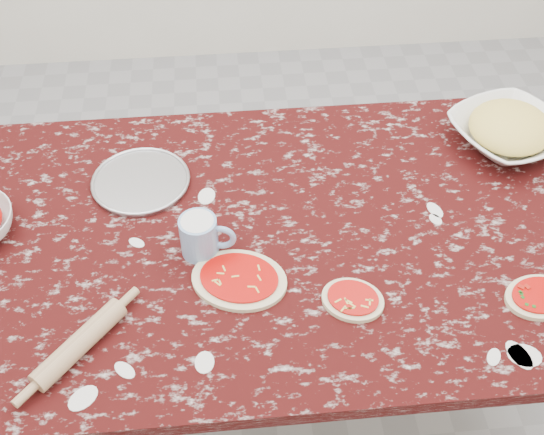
{
  "coord_description": "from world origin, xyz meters",
  "views": [
    {
      "loc": [
        -0.11,
        -1.13,
        1.98
      ],
      "look_at": [
        0.0,
        0.0,
        0.8
      ],
      "focal_mm": 44.17,
      "sensor_mm": 36.0,
      "label": 1
    }
  ],
  "objects_px": {
    "cheese_bowl": "(508,133)",
    "pizza_tray": "(141,182)",
    "flour_mug": "(201,236)",
    "rolling_pin": "(80,343)",
    "worktable": "(272,253)"
  },
  "relations": [
    {
      "from": "flour_mug",
      "to": "cheese_bowl",
      "type": "bearing_deg",
      "value": 20.45
    },
    {
      "from": "worktable",
      "to": "cheese_bowl",
      "type": "distance_m",
      "value": 0.76
    },
    {
      "from": "cheese_bowl",
      "to": "flour_mug",
      "type": "bearing_deg",
      "value": -159.55
    },
    {
      "from": "worktable",
      "to": "pizza_tray",
      "type": "distance_m",
      "value": 0.4
    },
    {
      "from": "pizza_tray",
      "to": "flour_mug",
      "type": "relative_size",
      "value": 1.91
    },
    {
      "from": "worktable",
      "to": "rolling_pin",
      "type": "xyz_separation_m",
      "value": [
        -0.44,
        -0.31,
        0.11
      ]
    },
    {
      "from": "cheese_bowl",
      "to": "pizza_tray",
      "type": "bearing_deg",
      "value": -176.21
    },
    {
      "from": "worktable",
      "to": "flour_mug",
      "type": "relative_size",
      "value": 11.86
    },
    {
      "from": "pizza_tray",
      "to": "flour_mug",
      "type": "height_order",
      "value": "flour_mug"
    },
    {
      "from": "pizza_tray",
      "to": "rolling_pin",
      "type": "xyz_separation_m",
      "value": [
        -0.11,
        -0.51,
        0.02
      ]
    },
    {
      "from": "worktable",
      "to": "cheese_bowl",
      "type": "height_order",
      "value": "cheese_bowl"
    },
    {
      "from": "flour_mug",
      "to": "rolling_pin",
      "type": "relative_size",
      "value": 0.56
    },
    {
      "from": "worktable",
      "to": "rolling_pin",
      "type": "height_order",
      "value": "rolling_pin"
    },
    {
      "from": "flour_mug",
      "to": "rolling_pin",
      "type": "bearing_deg",
      "value": -135.78
    },
    {
      "from": "flour_mug",
      "to": "worktable",
      "type": "bearing_deg",
      "value": 15.43
    }
  ]
}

